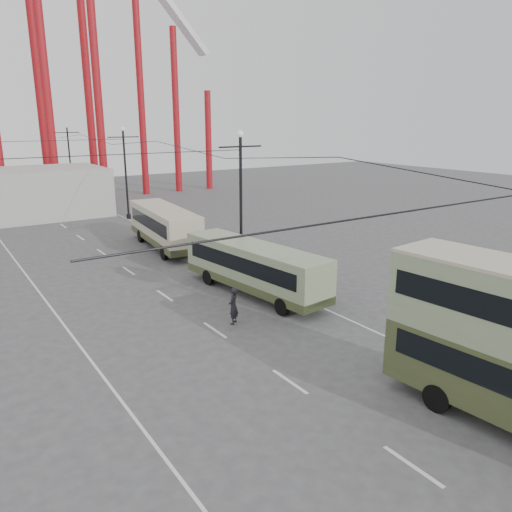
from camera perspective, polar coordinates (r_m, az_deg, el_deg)
ground at (r=18.48m, az=14.48°, el=-17.95°), size 160.00×160.00×0.00m
road_markings at (r=33.17m, az=-12.76°, el=-2.58°), size 12.52×120.00×0.01m
lamp_post_mid at (r=33.41m, az=-1.74°, el=6.17°), size 3.20×0.44×9.32m
lamp_post_far at (r=53.18m, az=-14.66°, el=9.11°), size 3.20×0.44×9.32m
lamp_post_distant at (r=74.22m, az=-20.50°, el=10.28°), size 3.20×0.44×9.32m
single_decker_green at (r=29.20m, az=-0.20°, el=-1.22°), size 3.62×10.71×2.97m
single_decker_cream at (r=40.42m, az=-10.43°, el=3.43°), size 3.68×10.68×3.26m
pedestrian at (r=25.20m, az=-2.61°, el=-5.71°), size 0.83×0.79×1.90m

